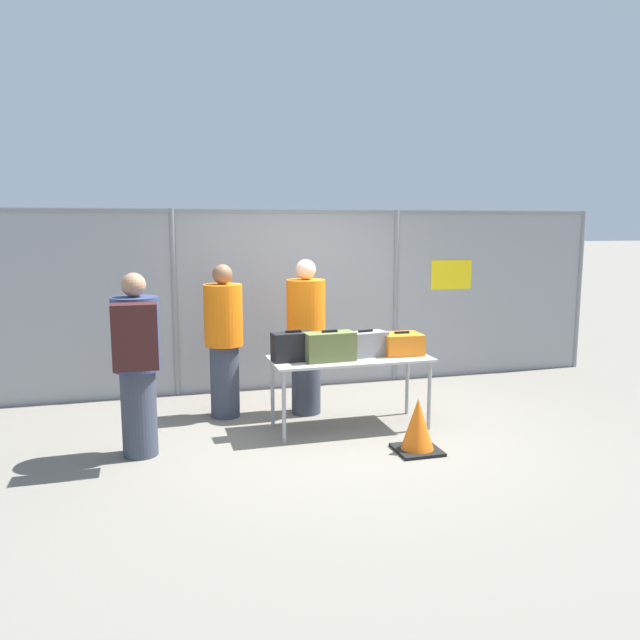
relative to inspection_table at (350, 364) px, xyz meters
The scene contains 12 objects.
ground_plane 0.74m from the inspection_table, 139.28° to the right, with size 120.00×120.00×0.00m, color slate.
fence_section 1.85m from the inspection_table, 96.72° to the left, with size 8.71×0.07×2.28m.
inspection_table is the anchor object (origin of this frame).
suitcase_black 0.63m from the inspection_table, behind, with size 0.44×0.23×0.31m.
suitcase_olive 0.34m from the inspection_table, 159.46° to the right, with size 0.51×0.26×0.31m.
suitcase_grey 0.25m from the inspection_table, ahead, with size 0.47×0.28×0.28m.
suitcase_orange 0.60m from the inspection_table, ahead, with size 0.41×0.36×0.24m.
traveler_hooded 2.13m from the inspection_table, behind, with size 0.41×0.64×1.67m.
security_worker_near 0.73m from the inspection_table, 116.43° to the left, with size 0.43×0.43×1.72m.
security_worker_far 1.42m from the inspection_table, 148.58° to the left, with size 0.41×0.41×1.67m.
utility_trailer 3.79m from the inspection_table, 85.50° to the left, with size 3.74×2.21×0.76m.
traffic_cone 1.02m from the inspection_table, 65.05° to the right, with size 0.41×0.41×0.51m.
Camera 1 is at (-1.75, -5.74, 2.10)m, focal length 35.00 mm.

